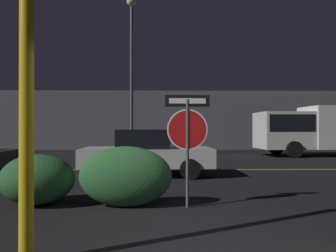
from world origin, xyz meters
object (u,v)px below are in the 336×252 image
Objects in this scene: passing_car_2 at (146,153)px; delivery_truck at (320,128)px; yellow_pole_left at (27,105)px; hedge_bush_2 at (126,176)px; street_lamp at (132,49)px; stop_sign at (187,129)px; hedge_bush_1 at (37,179)px.

delivery_truck reaches higher than passing_car_2.
yellow_pole_left reaches higher than passing_car_2.
passing_car_2 is (0.19, 4.09, 0.14)m from hedge_bush_2.
yellow_pole_left is at bearing -89.65° from street_lamp.
hedge_bush_2 is 0.42× the size of passing_car_2.
hedge_bush_2 is at bearing 72.82° from yellow_pole_left.
stop_sign is 3.18m from yellow_pole_left.
street_lamp is (-10.05, -0.65, 4.07)m from delivery_truck.
street_lamp reaches higher than yellow_pole_left.
street_lamp reaches higher than hedge_bush_1.
stop_sign reaches higher than passing_car_2.
hedge_bush_1 is 1.74m from hedge_bush_2.
delivery_truck is at bearing 3.69° from street_lamp.
hedge_bush_1 is at bearing 172.68° from stop_sign.
yellow_pole_left is 1.98× the size of hedge_bush_2.
passing_car_2 is (0.99, 6.68, -1.03)m from yellow_pole_left.
passing_car_2 is 8.14m from street_lamp.
passing_car_2 is at bearing 81.58° from yellow_pole_left.
stop_sign is 3.07m from hedge_bush_1.
hedge_bush_1 is at bearing 132.85° from delivery_truck.
passing_car_2 is 11.48m from delivery_truck.
stop_sign reaches higher than hedge_bush_1.
delivery_truck reaches higher than hedge_bush_1.
hedge_bush_1 is 15.53m from delivery_truck.
passing_car_2 is at bearing 125.93° from delivery_truck.
stop_sign is at bearing 11.26° from passing_car_2.
street_lamp reaches higher than passing_car_2.
delivery_truck is (9.17, 11.20, 0.91)m from hedge_bush_2.
delivery_truck reaches higher than hedge_bush_2.
street_lamp is (-0.88, 10.55, 4.97)m from hedge_bush_2.
street_lamp is (-1.07, 6.46, 4.84)m from passing_car_2.
passing_car_2 is 0.60× the size of delivery_truck.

